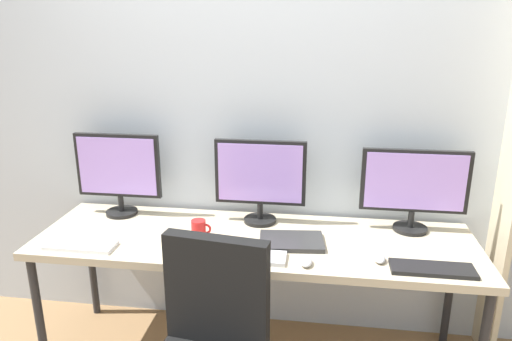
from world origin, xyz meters
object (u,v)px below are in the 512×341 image
(monitor_right, at_px, (414,186))
(laptop_closed, at_px, (291,241))
(monitor_left, at_px, (118,171))
(keyboard_center, at_px, (248,257))
(coffee_mug, at_px, (199,228))
(monitor_center, at_px, (260,178))
(keyboard_left, at_px, (81,245))
(mouse_right_side, at_px, (306,262))
(mouse_left_side, at_px, (379,258))
(keyboard_right, at_px, (432,269))
(desk, at_px, (255,246))

(monitor_right, relative_size, laptop_closed, 1.72)
(monitor_left, height_order, keyboard_center, monitor_left)
(monitor_right, distance_m, coffee_mug, 1.15)
(monitor_center, bearing_deg, monitor_right, 0.00)
(monitor_right, distance_m, laptop_closed, 0.71)
(monitor_left, height_order, monitor_center, monitor_left)
(keyboard_left, relative_size, mouse_right_side, 3.57)
(keyboard_center, height_order, coffee_mug, coffee_mug)
(keyboard_left, bearing_deg, coffee_mug, 20.45)
(monitor_left, relative_size, mouse_left_side, 5.10)
(keyboard_center, relative_size, laptop_closed, 1.13)
(keyboard_center, xyz_separation_m, laptop_closed, (0.19, 0.19, 0.00))
(mouse_left_side, distance_m, laptop_closed, 0.44)
(keyboard_left, relative_size, keyboard_center, 0.95)
(monitor_left, relative_size, keyboard_right, 1.32)
(laptop_closed, bearing_deg, keyboard_right, -22.09)
(monitor_left, distance_m, laptop_closed, 1.07)
(keyboard_left, xyz_separation_m, laptop_closed, (1.03, 0.19, 0.00))
(laptop_closed, relative_size, coffee_mug, 3.02)
(keyboard_left, height_order, coffee_mug, coffee_mug)
(keyboard_right, bearing_deg, monitor_right, 93.40)
(monitor_center, bearing_deg, keyboard_left, -152.23)
(monitor_left, xyz_separation_m, laptop_closed, (1.01, -0.25, -0.25))
(keyboard_left, distance_m, laptop_closed, 1.05)
(keyboard_left, bearing_deg, keyboard_right, 0.00)
(coffee_mug, bearing_deg, laptop_closed, -1.96)
(desk, xyz_separation_m, mouse_left_side, (0.61, -0.17, 0.07))
(keyboard_left, height_order, keyboard_right, same)
(desk, distance_m, keyboard_right, 0.87)
(monitor_center, xyz_separation_m, keyboard_left, (-0.84, -0.44, -0.25))
(monitor_right, bearing_deg, monitor_left, -180.00)
(monitor_center, relative_size, monitor_right, 0.90)
(monitor_left, height_order, keyboard_left, monitor_left)
(desk, distance_m, mouse_right_side, 0.38)
(keyboard_center, height_order, mouse_left_side, mouse_left_side)
(keyboard_right, bearing_deg, keyboard_center, 180.00)
(keyboard_right, xyz_separation_m, laptop_closed, (-0.65, 0.19, 0.00))
(keyboard_center, bearing_deg, keyboard_left, 180.00)
(monitor_center, distance_m, mouse_right_side, 0.59)
(keyboard_left, height_order, keyboard_center, same)
(mouse_right_side, relative_size, laptop_closed, 0.30)
(monitor_right, xyz_separation_m, keyboard_right, (0.03, -0.44, -0.24))
(monitor_left, distance_m, mouse_left_side, 1.50)
(mouse_right_side, height_order, coffee_mug, coffee_mug)
(monitor_center, relative_size, mouse_right_side, 5.19)
(monitor_right, bearing_deg, desk, -165.38)
(monitor_right, distance_m, keyboard_left, 1.73)
(monitor_center, relative_size, laptop_closed, 1.56)
(keyboard_left, xyz_separation_m, mouse_left_side, (1.45, 0.06, 0.01))
(keyboard_center, distance_m, keyboard_right, 0.84)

